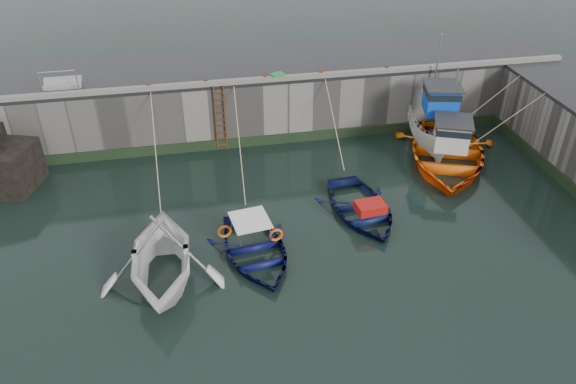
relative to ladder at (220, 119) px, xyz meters
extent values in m
plane|color=black|center=(2.00, -9.91, -1.59)|extent=(120.00, 120.00, 0.00)
cube|color=slate|center=(2.00, 2.59, -0.09)|extent=(30.00, 5.00, 3.00)
cube|color=black|center=(2.00, 2.59, 1.49)|extent=(30.00, 5.00, 0.16)
cube|color=slate|center=(2.00, 0.24, 1.67)|extent=(30.00, 0.30, 0.20)
cube|color=black|center=(2.00, 0.05, -1.34)|extent=(30.00, 0.08, 0.50)
cube|color=black|center=(-9.20, -1.51, -0.64)|extent=(2.96, 2.83, 1.90)
cylinder|color=#3F1E0F|center=(-0.22, 0.01, 0.01)|extent=(0.07, 0.07, 3.20)
cylinder|color=#3F1E0F|center=(0.22, 0.01, 0.01)|extent=(0.07, 0.07, 3.20)
cube|color=#3F1E0F|center=(0.00, -0.01, -1.34)|extent=(0.44, 0.06, 0.05)
cube|color=#3F1E0F|center=(0.00, -0.01, -1.01)|extent=(0.44, 0.06, 0.05)
cube|color=#3F1E0F|center=(0.00, -0.01, -0.68)|extent=(0.44, 0.06, 0.05)
cube|color=#3F1E0F|center=(0.00, -0.01, -0.35)|extent=(0.44, 0.06, 0.05)
cube|color=#3F1E0F|center=(0.00, -0.01, -0.02)|extent=(0.44, 0.06, 0.05)
cube|color=#3F1E0F|center=(0.00, -0.01, 0.31)|extent=(0.44, 0.06, 0.05)
cube|color=#3F1E0F|center=(0.00, -0.01, 0.64)|extent=(0.44, 0.06, 0.05)
cube|color=#3F1E0F|center=(0.00, -0.01, 0.97)|extent=(0.44, 0.06, 0.05)
cube|color=#3F1E0F|center=(0.00, -0.01, 1.30)|extent=(0.44, 0.06, 0.05)
imported|color=silver|center=(-2.83, -8.74, -1.59)|extent=(4.57, 5.24, 2.69)
imported|color=#090C3C|center=(0.39, -8.07, -1.59)|extent=(3.80, 4.90, 0.93)
imported|color=#0B1445|center=(4.90, -6.28, -1.59)|extent=(3.61, 4.79, 0.94)
imported|color=white|center=(9.99, -1.33, -0.78)|extent=(3.63, 6.37, 2.32)
cube|color=blue|center=(9.85, -1.91, 0.98)|extent=(1.72, 1.79, 1.20)
cube|color=black|center=(9.85, -1.91, 1.33)|extent=(1.79, 1.86, 0.28)
cube|color=#262628|center=(9.85, -1.91, 1.62)|extent=(1.96, 2.03, 0.08)
cylinder|color=#A5A8AD|center=(10.28, -0.17, 1.88)|extent=(0.08, 0.08, 3.00)
imported|color=#FF640D|center=(9.93, -3.11, -1.22)|extent=(7.23, 8.32, 1.44)
cube|color=silver|center=(9.70, -3.66, 0.10)|extent=(1.86, 1.92, 1.20)
cube|color=black|center=(9.70, -3.66, 0.45)|extent=(1.94, 2.00, 0.28)
cube|color=#262628|center=(9.70, -3.66, 0.74)|extent=(2.12, 2.18, 0.08)
cylinder|color=#A5A8AD|center=(10.38, -2.00, 1.00)|extent=(0.08, 0.08, 3.00)
cube|color=#167E2E|center=(2.76, 0.39, 1.71)|extent=(0.69, 0.57, 0.28)
cylinder|color=#A5A8AD|center=(-7.50, 0.69, 2.07)|extent=(0.05, 0.05, 1.00)
cylinder|color=#A5A8AD|center=(-6.00, 0.69, 2.07)|extent=(0.05, 0.05, 1.00)
cylinder|color=#A5A8AD|center=(-6.75, 0.69, 2.53)|extent=(1.50, 0.05, 0.05)
cube|color=gray|center=(-6.75, 1.19, 1.66)|extent=(1.60, 0.35, 0.18)
cube|color=gray|center=(-6.75, 1.54, 1.84)|extent=(1.60, 0.35, 0.18)
cylinder|color=#3F1E0F|center=(-3.00, 0.34, 1.71)|extent=(0.18, 0.18, 0.28)
cylinder|color=#3F1E0F|center=(-0.50, 0.34, 1.71)|extent=(0.18, 0.18, 0.28)
cylinder|color=#3F1E0F|center=(2.20, 0.34, 1.71)|extent=(0.18, 0.18, 0.28)
cylinder|color=#3F1E0F|center=(4.80, 0.34, 1.71)|extent=(0.18, 0.18, 0.28)
cylinder|color=#3F1E0F|center=(8.00, 0.34, 1.71)|extent=(0.18, 0.18, 0.28)
camera|label=1|loc=(-1.47, -23.57, 11.35)|focal=35.00mm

